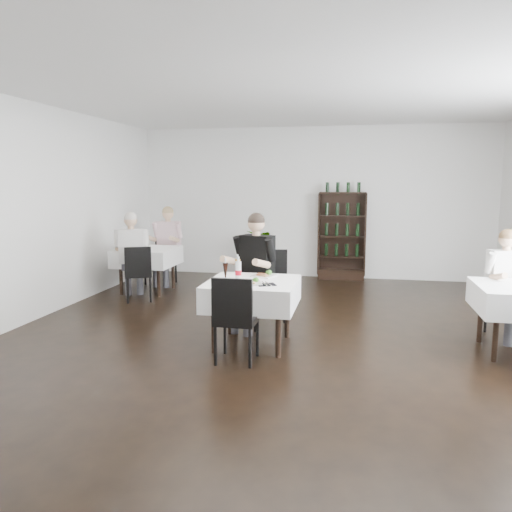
{
  "coord_description": "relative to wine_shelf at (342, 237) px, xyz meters",
  "views": [
    {
      "loc": [
        0.86,
        -5.57,
        1.9
      ],
      "look_at": [
        -0.3,
        0.2,
        1.03
      ],
      "focal_mm": 35.0,
      "sensor_mm": 36.0,
      "label": 1
    }
  ],
  "objects": [
    {
      "name": "main_chair_far",
      "position": [
        -0.83,
        -3.48,
        -0.27
      ],
      "size": [
        0.55,
        0.55,
        1.01
      ],
      "color": "black",
      "rests_on": "ground"
    },
    {
      "name": "napkin_cutlery",
      "position": [
        -0.7,
        -4.51,
        -0.07
      ],
      "size": [
        0.25,
        0.23,
        0.02
      ],
      "color": "black",
      "rests_on": "main_table"
    },
    {
      "name": "main_chair_near",
      "position": [
        -0.95,
        -4.95,
        -0.31
      ],
      "size": [
        0.43,
        0.44,
        0.94
      ],
      "color": "black",
      "rests_on": "ground"
    },
    {
      "name": "left_table",
      "position": [
        -3.3,
        -1.81,
        -0.23
      ],
      "size": [
        0.98,
        0.98,
        0.77
      ],
      "color": "black",
      "rests_on": "ground"
    },
    {
      "name": "pilsner_lager",
      "position": [
        -1.09,
        -4.24,
        0.04
      ],
      "size": [
        0.07,
        0.07,
        0.3
      ],
      "color": "gold",
      "rests_on": "main_table"
    },
    {
      "name": "diner_left_near",
      "position": [
        -3.32,
        -2.37,
        -0.01
      ],
      "size": [
        0.64,
        0.67,
        1.44
      ],
      "color": "#44444C",
      "rests_on": "ground"
    },
    {
      "name": "right_chair_far",
      "position": [
        2.13,
        -3.33,
        -0.29
      ],
      "size": [
        0.49,
        0.49,
        0.97
      ],
      "color": "black",
      "rests_on": "ground"
    },
    {
      "name": "wine_shelf",
      "position": [
        0.0,
        0.0,
        0.0
      ],
      "size": [
        0.9,
        0.28,
        1.75
      ],
      "color": "black",
      "rests_on": "ground"
    },
    {
      "name": "diner_left_far",
      "position": [
        -3.19,
        -1.15,
        0.0
      ],
      "size": [
        0.57,
        0.57,
        1.47
      ],
      "color": "#44444C",
      "rests_on": "ground"
    },
    {
      "name": "potted_tree",
      "position": [
        -1.66,
        -0.14,
        -0.36
      ],
      "size": [
        1.0,
        0.91,
        0.97
      ],
      "primitive_type": "imported",
      "rotation": [
        0.0,
        0.0,
        -0.18
      ],
      "color": "#2A5F20",
      "rests_on": "ground"
    },
    {
      "name": "diner_right_far",
      "position": [
        2.08,
        -3.48,
        -0.06
      ],
      "size": [
        0.56,
        0.6,
        1.35
      ],
      "color": "#44444C",
      "rests_on": "ground"
    },
    {
      "name": "pilsner_dark",
      "position": [
        -1.2,
        -4.42,
        0.04
      ],
      "size": [
        0.06,
        0.06,
        0.27
      ],
      "color": "black",
      "rests_on": "main_table"
    },
    {
      "name": "plate_near",
      "position": [
        -0.87,
        -4.5,
        -0.06
      ],
      "size": [
        0.3,
        0.3,
        0.07
      ],
      "color": "white",
      "rests_on": "main_table"
    },
    {
      "name": "main_table",
      "position": [
        -0.9,
        -4.31,
        -0.23
      ],
      "size": [
        1.03,
        1.03,
        0.77
      ],
      "color": "black",
      "rests_on": "ground"
    },
    {
      "name": "diner_main",
      "position": [
        -1.02,
        -3.68,
        0.04
      ],
      "size": [
        0.66,
        0.7,
        1.52
      ],
      "color": "#44444C",
      "rests_on": "ground"
    },
    {
      "name": "left_chair_near",
      "position": [
        -3.13,
        -2.55,
        -0.33
      ],
      "size": [
        0.54,
        0.55,
        0.9
      ],
      "color": "black",
      "rests_on": "ground"
    },
    {
      "name": "coke_bottle",
      "position": [
        -1.06,
        -4.35,
        0.04
      ],
      "size": [
        0.07,
        0.07,
        0.29
      ],
      "color": "silver",
      "rests_on": "main_table"
    },
    {
      "name": "room_shell",
      "position": [
        -0.6,
        -4.31,
        0.65
      ],
      "size": [
        9.0,
        9.0,
        9.0
      ],
      "color": "black",
      "rests_on": "ground"
    },
    {
      "name": "plate_far",
      "position": [
        -0.81,
        -4.03,
        -0.06
      ],
      "size": [
        0.32,
        0.32,
        0.08
      ],
      "color": "white",
      "rests_on": "main_table"
    },
    {
      "name": "left_chair_far",
      "position": [
        -3.33,
        -1.04,
        -0.25
      ],
      "size": [
        0.56,
        0.57,
        1.04
      ],
      "color": "black",
      "rests_on": "ground"
    }
  ]
}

